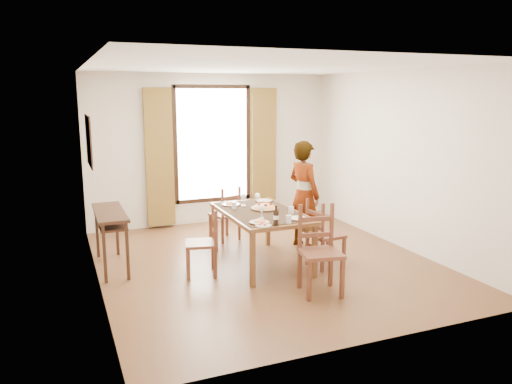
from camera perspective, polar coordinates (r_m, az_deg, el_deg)
name	(u,v)px	position (r m, az deg, el deg)	size (l,w,h in m)	color
ground	(266,263)	(7.12, 1.10, -8.06)	(5.00, 5.00, 0.00)	#4F3518
room_shell	(262,153)	(6.89, 0.69, 4.46)	(4.60, 5.10, 2.74)	beige
console_table	(110,219)	(7.01, -16.36, -3.01)	(0.38, 1.20, 0.80)	#331E11
dining_table	(261,216)	(6.89, 0.60, -2.75)	(0.98, 1.64, 0.76)	brown
chair_west	(203,244)	(6.58, -6.05, -5.92)	(0.48, 0.48, 0.90)	brown
chair_north	(226,215)	(8.08, -3.47, -2.67)	(0.50, 0.50, 0.89)	brown
chair_south	(320,253)	(6.02, 7.31, -6.93)	(0.54, 0.54, 1.05)	brown
chair_east	(324,236)	(6.89, 7.74, -5.01)	(0.46, 0.46, 0.95)	brown
man	(304,195)	(7.67, 5.49, -0.30)	(0.54, 0.69, 1.66)	gray
plate_sw	(260,221)	(6.24, 0.42, -3.35)	(0.27, 0.27, 0.05)	silver
plate_se	(298,217)	(6.46, 4.77, -2.88)	(0.27, 0.27, 0.05)	silver
plate_nw	(231,203)	(7.24, -2.89, -1.31)	(0.27, 0.27, 0.05)	silver
plate_ne	(264,200)	(7.48, 0.90, -0.89)	(0.27, 0.27, 0.05)	silver
pasta_platter	(265,206)	(6.98, 0.98, -1.58)	(0.40, 0.40, 0.10)	#D95B1B
caprese_plate	(263,224)	(6.11, 0.84, -3.73)	(0.20, 0.20, 0.04)	silver
wine_glass_a	(262,211)	(6.47, 0.66, -2.23)	(0.08, 0.08, 0.18)	white
wine_glass_b	(258,199)	(7.21, 0.19, -0.83)	(0.08, 0.08, 0.18)	white
wine_glass_c	(243,200)	(7.18, -1.45, -0.88)	(0.08, 0.08, 0.18)	white
tumbler_a	(291,210)	(6.73, 4.05, -2.09)	(0.07, 0.07, 0.10)	silver
tumbler_b	(234,205)	(7.02, -2.54, -1.52)	(0.07, 0.07, 0.10)	silver
tumbler_c	(289,219)	(6.26, 3.77, -3.11)	(0.07, 0.07, 0.10)	silver
wine_bottle	(276,215)	(6.13, 2.30, -2.68)	(0.07, 0.07, 0.25)	black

